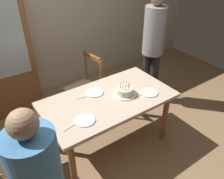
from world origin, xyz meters
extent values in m
plane|color=#93704C|center=(0.00, 0.00, 0.00)|extent=(6.40, 6.40, 0.00)
cube|color=beige|center=(0.00, 1.85, 1.30)|extent=(6.40, 0.10, 2.60)
cube|color=beige|center=(0.00, 0.00, 0.74)|extent=(1.53, 0.84, 0.04)
cylinder|color=brown|center=(-0.67, -0.32, 0.36)|extent=(0.07, 0.07, 0.72)
cylinder|color=brown|center=(0.67, -0.32, 0.36)|extent=(0.07, 0.07, 0.72)
cylinder|color=brown|center=(-0.67, 0.32, 0.36)|extent=(0.07, 0.07, 0.72)
cylinder|color=brown|center=(0.67, 0.32, 0.36)|extent=(0.07, 0.07, 0.72)
cylinder|color=silver|center=(0.20, -0.05, 0.76)|extent=(0.28, 0.28, 0.01)
cylinder|color=beige|center=(0.20, -0.05, 0.81)|extent=(0.20, 0.20, 0.08)
cylinder|color=#F2994C|center=(0.25, -0.05, 0.88)|extent=(0.01, 0.01, 0.05)
sphere|color=#FFC64C|center=(0.25, -0.05, 0.91)|extent=(0.01, 0.01, 0.01)
cylinder|color=#D872CC|center=(0.24, -0.01, 0.88)|extent=(0.01, 0.01, 0.05)
sphere|color=#FFC64C|center=(0.24, -0.01, 0.91)|extent=(0.01, 0.01, 0.01)
cylinder|color=#E54C4C|center=(0.21, 0.01, 0.88)|extent=(0.01, 0.01, 0.05)
sphere|color=#FFC64C|center=(0.21, 0.01, 0.91)|extent=(0.01, 0.01, 0.01)
cylinder|color=#F2994C|center=(0.17, 0.00, 0.88)|extent=(0.01, 0.01, 0.05)
sphere|color=#FFC64C|center=(0.17, 0.00, 0.91)|extent=(0.01, 0.01, 0.01)
cylinder|color=#66CC72|center=(0.15, -0.02, 0.88)|extent=(0.01, 0.01, 0.05)
sphere|color=#FFC64C|center=(0.15, -0.02, 0.91)|extent=(0.01, 0.01, 0.01)
cylinder|color=#D872CC|center=(0.15, -0.06, 0.88)|extent=(0.01, 0.01, 0.05)
sphere|color=#FFC64C|center=(0.15, -0.06, 0.91)|extent=(0.01, 0.01, 0.01)
cylinder|color=#E54C4C|center=(0.17, -0.09, 0.88)|extent=(0.01, 0.01, 0.05)
sphere|color=#FFC64C|center=(0.17, -0.09, 0.91)|extent=(0.01, 0.01, 0.01)
cylinder|color=#4C7FE5|center=(0.21, -0.10, 0.88)|extent=(0.01, 0.01, 0.05)
sphere|color=#FFC64C|center=(0.21, -0.10, 0.91)|extent=(0.01, 0.01, 0.01)
cylinder|color=#D872CC|center=(0.25, -0.08, 0.88)|extent=(0.01, 0.01, 0.05)
sphere|color=#FFC64C|center=(0.25, -0.08, 0.91)|extent=(0.01, 0.01, 0.01)
cylinder|color=white|center=(-0.42, -0.19, 0.76)|extent=(0.22, 0.22, 0.01)
cylinder|color=white|center=(-0.08, 0.19, 0.76)|extent=(0.22, 0.22, 0.01)
cylinder|color=white|center=(0.46, -0.19, 0.76)|extent=(0.22, 0.22, 0.01)
cube|color=silver|center=(-0.58, -0.19, 0.76)|extent=(0.18, 0.06, 0.01)
cube|color=silver|center=(-0.24, 0.18, 0.76)|extent=(0.18, 0.04, 0.01)
cube|color=silver|center=(0.30, -0.17, 0.76)|extent=(0.18, 0.02, 0.01)
cube|color=tan|center=(0.05, 0.74, 0.45)|extent=(0.49, 0.49, 0.05)
cylinder|color=brown|center=(-0.14, 0.89, 0.21)|extent=(0.04, 0.04, 0.42)
cylinder|color=brown|center=(-0.10, 0.55, 0.21)|extent=(0.04, 0.04, 0.42)
cylinder|color=brown|center=(0.20, 0.93, 0.21)|extent=(0.04, 0.04, 0.42)
cylinder|color=brown|center=(0.24, 0.59, 0.21)|extent=(0.04, 0.04, 0.42)
cylinder|color=brown|center=(0.23, 0.94, 0.70)|extent=(0.04, 0.04, 0.50)
cylinder|color=brown|center=(0.27, 0.59, 0.70)|extent=(0.04, 0.04, 0.50)
cube|color=brown|center=(0.25, 0.76, 0.92)|extent=(0.09, 0.40, 0.06)
cube|color=beige|center=(-1.07, 0.10, 0.45)|extent=(0.46, 0.46, 0.05)
cylinder|color=brown|center=(-0.90, -0.08, 0.21)|extent=(0.04, 0.04, 0.42)
cylinder|color=brown|center=(-0.89, 0.26, 0.21)|extent=(0.04, 0.04, 0.42)
cylinder|color=brown|center=(-1.23, 0.27, 0.21)|extent=(0.04, 0.04, 0.42)
cylinder|color=#4C8CC6|center=(-1.08, -0.78, 1.08)|extent=(0.32, 0.32, 0.63)
sphere|color=tan|center=(-1.08, -0.78, 1.48)|extent=(0.17, 0.17, 0.17)
cylinder|color=#262328|center=(1.13, 0.56, 0.42)|extent=(0.14, 0.14, 0.84)
cylinder|color=#262328|center=(1.18, 0.44, 0.42)|extent=(0.14, 0.14, 0.84)
cylinder|color=gray|center=(1.16, 0.50, 1.19)|extent=(0.32, 0.32, 0.70)
camera|label=1|loc=(-1.21, -1.80, 2.30)|focal=36.57mm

